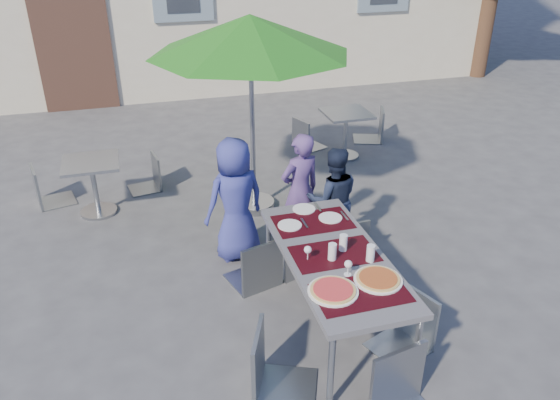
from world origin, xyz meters
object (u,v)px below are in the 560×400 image
object	(u,v)px
pizza_near_left	(333,290)
chair_3	(272,327)
child_2	(333,200)
chair_4	(413,291)
child_1	(300,191)
dining_table	(334,259)
bg_chair_l_0	(40,163)
chair_1	(298,217)
bg_chair_l_1	(306,116)
patio_umbrella	(250,37)
pizza_near_right	(378,279)
bg_chair_r_1	(376,105)
chair_5	(412,353)
bg_chair_r_0	(147,153)
cafe_table_0	(93,180)
cafe_table_1	(346,128)
chair_2	(349,215)
child_0	(235,200)

from	to	relation	value
pizza_near_left	chair_3	bearing A→B (deg)	-169.77
child_2	chair_4	world-z (taller)	child_2
child_1	dining_table	bearing A→B (deg)	68.39
chair_4	bg_chair_l_0	world-z (taller)	bg_chair_l_0
chair_1	chair_3	distance (m)	1.60
chair_1	chair_3	bearing A→B (deg)	-114.50
chair_1	bg_chair_l_1	bearing A→B (deg)	70.05
pizza_near_left	patio_umbrella	distance (m)	3.10
chair_3	pizza_near_right	bearing A→B (deg)	8.19
bg_chair_l_1	bg_chair_r_1	xyz separation A→B (m)	(1.19, 0.04, 0.05)
child_1	chair_5	bearing A→B (deg)	74.50
chair_5	bg_chair_l_1	distance (m)	5.18
pizza_near_right	chair_3	xyz separation A→B (m)	(-0.89, -0.13, -0.16)
bg_chair_r_1	bg_chair_r_0	bearing A→B (deg)	-167.84
cafe_table_0	bg_chair_l_1	world-z (taller)	bg_chair_l_1
pizza_near_left	cafe_table_1	world-z (taller)	pizza_near_left
child_1	chair_2	xyz separation A→B (m)	(0.39, -0.44, -0.12)
chair_4	bg_chair_r_0	bearing A→B (deg)	117.07
bg_chair_r_0	bg_chair_r_1	bearing A→B (deg)	12.16
child_1	bg_chair_r_0	size ratio (longest dim) A/B	1.49
chair_5	bg_chair_r_0	size ratio (longest dim) A/B	1.21
bg_chair_l_0	bg_chair_r_1	size ratio (longest dim) A/B	0.97
chair_1	chair_4	distance (m)	1.42
dining_table	patio_umbrella	size ratio (longest dim) A/B	0.79
pizza_near_left	chair_1	world-z (taller)	chair_1
pizza_near_left	patio_umbrella	xyz separation A→B (m)	(0.06, 2.80, 1.32)
chair_5	bg_chair_r_0	world-z (taller)	chair_5
chair_2	cafe_table_1	world-z (taller)	chair_2
chair_5	bg_chair_l_0	world-z (taller)	chair_5
chair_4	bg_chair_l_1	distance (m)	4.44
child_1	chair_5	size ratio (longest dim) A/B	1.23
bg_chair_l_0	cafe_table_1	xyz separation A→B (m)	(4.18, 0.36, -0.10)
chair_1	cafe_table_0	size ratio (longest dim) A/B	1.54
bg_chair_l_0	patio_umbrella	bearing A→B (deg)	-18.49
child_2	chair_3	size ratio (longest dim) A/B	1.14
chair_3	patio_umbrella	bearing A→B (deg)	79.01
chair_3	bg_chair_l_1	size ratio (longest dim) A/B	1.12
pizza_near_left	chair_5	size ratio (longest dim) A/B	0.37
pizza_near_right	cafe_table_1	distance (m)	4.20
child_1	cafe_table_1	bearing A→B (deg)	-138.88
bg_chair_l_0	chair_4	bearing A→B (deg)	-48.51
pizza_near_right	patio_umbrella	bearing A→B (deg)	96.74
child_0	chair_3	distance (m)	1.92
dining_table	cafe_table_1	xyz separation A→B (m)	(1.55, 3.51, -0.23)
bg_chair_r_0	cafe_table_1	bearing A→B (deg)	5.26
child_2	chair_4	bearing A→B (deg)	103.14
child_1	bg_chair_r_1	world-z (taller)	child_1
child_0	chair_5	xyz separation A→B (m)	(0.71, -2.45, -0.04)
patio_umbrella	cafe_table_0	size ratio (longest dim) A/B	3.38
child_1	cafe_table_1	xyz separation A→B (m)	(1.40, 2.12, -0.18)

